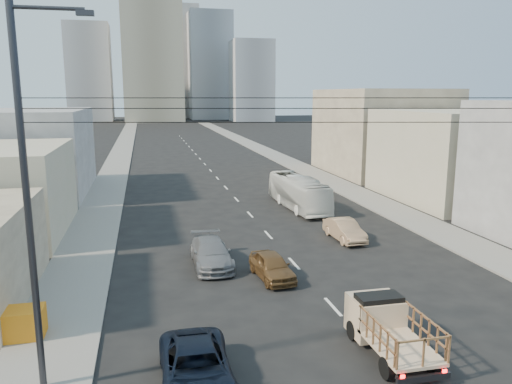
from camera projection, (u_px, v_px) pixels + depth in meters
name	position (u px, v px, depth m)	size (l,w,h in m)	color
sidewalk_left	(121.00, 154.00, 79.28)	(3.50, 180.00, 0.12)	gray
sidewalk_right	(264.00, 151.00, 84.33)	(3.50, 180.00, 0.12)	gray
lane_dashes	(208.00, 167.00, 65.54)	(0.15, 104.00, 0.01)	silver
flatbed_pickup	(389.00, 325.00, 18.29)	(1.95, 4.41, 1.90)	beige
navy_pickup	(196.00, 369.00, 16.08)	(2.30, 4.99, 1.39)	black
city_bus	(298.00, 192.00, 41.74)	(2.26, 9.64, 2.69)	silver
sedan_brown	(272.00, 266.00, 25.80)	(1.58, 3.92, 1.33)	brown
sedan_tan	(345.00, 230.00, 32.67)	(1.43, 4.11, 1.36)	tan
sedan_grey	(211.00, 253.00, 27.72)	(2.04, 5.03, 1.46)	slate
streetlamp_left	(30.00, 195.00, 14.93)	(2.36, 0.25, 12.00)	#2D2D33
overhead_wires	(424.00, 110.00, 14.50)	(23.01, 5.02, 0.72)	black
crate_stack	(20.00, 323.00, 19.31)	(1.80, 1.20, 1.14)	orange
bldg_right_mid	(456.00, 155.00, 45.02)	(11.00, 14.00, 8.00)	#B1AC8F
bldg_right_far	(381.00, 131.00, 60.25)	(12.00, 16.00, 10.00)	gray
bldg_left_far	(20.00, 152.00, 47.17)	(12.00, 16.00, 8.00)	gray
high_rise_tower	(151.00, 33.00, 170.93)	(20.00, 20.00, 60.00)	gray
midrise_ne	(210.00, 66.00, 191.95)	(16.00, 16.00, 40.00)	#92949A
midrise_nw	(90.00, 73.00, 178.28)	(15.00, 15.00, 34.00)	#92949A
midrise_back	(176.00, 63.00, 203.34)	(18.00, 18.00, 44.00)	gray
midrise_east	(251.00, 81.00, 176.53)	(14.00, 14.00, 28.00)	#92949A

